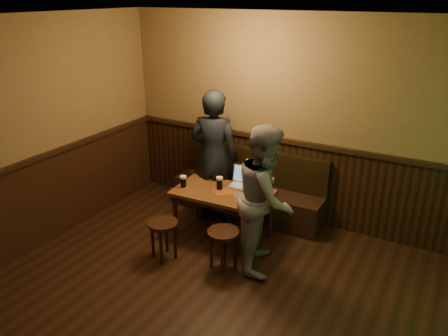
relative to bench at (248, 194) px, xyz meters
name	(u,v)px	position (x,y,z in m)	size (l,w,h in m)	color
room	(171,224)	(0.51, -2.53, 0.89)	(5.04, 6.04, 2.84)	black
bench	(248,194)	(0.00, 0.00, 0.00)	(2.20, 0.50, 0.95)	black
pub_table	(223,197)	(0.00, -0.75, 0.26)	(1.27, 0.77, 0.67)	#503316
stool_left	(163,229)	(-0.38, -1.52, 0.08)	(0.47, 0.47, 0.49)	black
stool_right	(223,239)	(0.35, -1.37, 0.09)	(0.49, 0.49, 0.50)	black
pint_left	(183,182)	(-0.50, -0.90, 0.43)	(0.11, 0.11, 0.16)	maroon
pint_mid	(220,183)	(-0.07, -0.72, 0.44)	(0.11, 0.11, 0.17)	maroon
pint_right	(246,193)	(0.35, -0.80, 0.43)	(0.10, 0.10, 0.16)	maroon
laptop	(244,181)	(0.15, -0.45, 0.41)	(0.39, 0.33, 0.25)	silver
menu	(259,204)	(0.55, -0.84, 0.35)	(0.22, 0.15, 0.00)	silver
person_suit	(214,157)	(-0.36, -0.35, 0.62)	(0.68, 0.45, 1.86)	black
person_grey	(266,198)	(0.71, -1.03, 0.54)	(0.83, 0.65, 1.71)	gray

